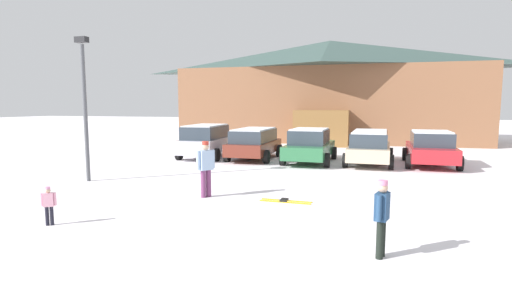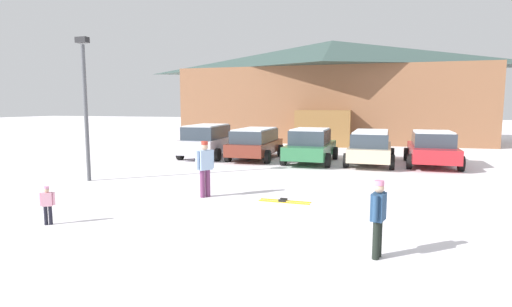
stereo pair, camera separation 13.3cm
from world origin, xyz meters
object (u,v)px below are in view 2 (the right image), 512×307
(skier_adult_in_blue_parka, at_px, (205,166))
(pair_of_skis, at_px, (284,201))
(parked_silver_wagon, at_px, (207,140))
(parked_red_sedan, at_px, (432,148))
(skier_teen_in_navy_coat, at_px, (378,214))
(ski_lodge, at_px, (331,90))
(parked_maroon_van, at_px, (255,142))
(skier_child_in_pink_snowsuit, at_px, (47,203))
(parked_green_coupe, at_px, (311,145))
(parked_beige_suv, at_px, (371,146))
(lamp_post, at_px, (85,101))

(skier_adult_in_blue_parka, relative_size, pair_of_skis, 1.13)
(parked_silver_wagon, bearing_deg, parked_red_sedan, 2.17)
(parked_red_sedan, distance_m, skier_teen_in_navy_coat, 12.45)
(ski_lodge, bearing_deg, parked_maroon_van, -99.22)
(skier_child_in_pink_snowsuit, distance_m, pair_of_skis, 5.98)
(skier_teen_in_navy_coat, bearing_deg, skier_adult_in_blue_parka, 144.96)
(parked_green_coupe, relative_size, skier_adult_in_blue_parka, 2.72)
(ski_lodge, bearing_deg, skier_child_in_pink_snowsuit, -97.33)
(parked_silver_wagon, height_order, skier_teen_in_navy_coat, parked_silver_wagon)
(parked_beige_suv, height_order, lamp_post, lamp_post)
(parked_maroon_van, xyz_separation_m, lamp_post, (-3.99, -7.39, 2.03))
(ski_lodge, bearing_deg, parked_green_coupe, -86.88)
(parked_silver_wagon, relative_size, parked_green_coupe, 0.92)
(ski_lodge, xyz_separation_m, skier_child_in_pink_snowsuit, (-3.26, -25.31, -3.43))
(skier_adult_in_blue_parka, height_order, pair_of_skis, skier_adult_in_blue_parka)
(parked_beige_suv, bearing_deg, lamp_post, -142.51)
(skier_adult_in_blue_parka, xyz_separation_m, lamp_post, (-5.11, 1.11, 1.94))
(skier_child_in_pink_snowsuit, relative_size, skier_adult_in_blue_parka, 0.53)
(parked_green_coupe, xyz_separation_m, parked_red_sedan, (5.40, 0.64, -0.02))
(skier_teen_in_navy_coat, xyz_separation_m, lamp_post, (-10.06, 4.57, 2.09))
(parked_silver_wagon, xyz_separation_m, parked_red_sedan, (10.89, 0.41, -0.12))
(skier_adult_in_blue_parka, xyz_separation_m, pair_of_skis, (2.39, 0.11, -0.92))
(skier_child_in_pink_snowsuit, distance_m, lamp_post, 6.03)
(parked_silver_wagon, relative_size, skier_teen_in_navy_coat, 2.96)
(parked_silver_wagon, bearing_deg, pair_of_skis, -53.50)
(parked_beige_suv, relative_size, skier_adult_in_blue_parka, 2.86)
(parked_maroon_van, height_order, lamp_post, lamp_post)
(parked_red_sedan, bearing_deg, skier_child_in_pink_snowsuit, -127.10)
(parked_red_sedan, bearing_deg, ski_lodge, 115.49)
(lamp_post, bearing_deg, skier_adult_in_blue_parka, -12.20)
(skier_child_in_pink_snowsuit, xyz_separation_m, pair_of_skis, (4.63, 3.75, -0.48))
(parked_green_coupe, distance_m, lamp_post, 10.05)
(parked_beige_suv, xyz_separation_m, lamp_post, (-9.61, -7.37, 2.03))
(parked_beige_suv, height_order, parked_red_sedan, parked_red_sedan)
(parked_red_sedan, distance_m, skier_adult_in_blue_parka, 11.33)
(parked_red_sedan, distance_m, pair_of_skis, 9.93)
(parked_red_sedan, bearing_deg, parked_maroon_van, -177.99)
(skier_child_in_pink_snowsuit, bearing_deg, skier_teen_in_navy_coat, 1.37)
(parked_beige_suv, relative_size, pair_of_skis, 3.24)
(ski_lodge, relative_size, skier_teen_in_navy_coat, 16.21)
(skier_child_in_pink_snowsuit, bearing_deg, parked_red_sedan, 52.90)
(parked_red_sedan, bearing_deg, skier_adult_in_blue_parka, -129.15)
(lamp_post, bearing_deg, parked_maroon_van, 61.66)
(lamp_post, bearing_deg, skier_child_in_pink_snowsuit, -58.85)
(skier_adult_in_blue_parka, bearing_deg, parked_green_coupe, 77.87)
(ski_lodge, xyz_separation_m, parked_silver_wagon, (-4.74, -13.29, -3.01))
(parked_maroon_van, xyz_separation_m, skier_child_in_pink_snowsuit, (-1.12, -12.14, -0.35))
(parked_silver_wagon, bearing_deg, ski_lodge, 70.36)
(skier_child_in_pink_snowsuit, bearing_deg, parked_green_coupe, 71.27)
(ski_lodge, xyz_separation_m, skier_teen_in_navy_coat, (3.93, -25.14, -3.14))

